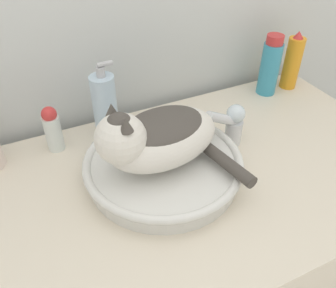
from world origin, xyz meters
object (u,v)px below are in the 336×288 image
(mouthwash_bottle, at_px, (270,66))
(soap_pump_bottle, at_px, (105,106))
(faucet, at_px, (232,123))
(spray_bottle_trigger, at_px, (292,62))
(deodorant_stick, at_px, (53,129))
(cat, at_px, (158,136))

(mouthwash_bottle, bearing_deg, soap_pump_bottle, 180.00)
(faucet, height_order, mouthwash_bottle, mouthwash_bottle)
(faucet, bearing_deg, spray_bottle_trigger, -162.45)
(deodorant_stick, bearing_deg, faucet, -23.12)
(mouthwash_bottle, bearing_deg, deodorant_stick, 180.00)
(cat, distance_m, soap_pump_bottle, 0.23)
(faucet, height_order, spray_bottle_trigger, spray_bottle_trigger)
(deodorant_stick, bearing_deg, spray_bottle_trigger, 0.00)
(soap_pump_bottle, bearing_deg, spray_bottle_trigger, 0.00)
(deodorant_stick, height_order, mouthwash_bottle, mouthwash_bottle)
(faucet, relative_size, deodorant_stick, 1.05)
(cat, relative_size, spray_bottle_trigger, 1.59)
(spray_bottle_trigger, distance_m, mouthwash_bottle, 0.09)
(cat, bearing_deg, mouthwash_bottle, -163.68)
(mouthwash_bottle, bearing_deg, cat, -155.56)
(cat, height_order, faucet, cat)
(soap_pump_bottle, height_order, mouthwash_bottle, soap_pump_bottle)
(soap_pump_bottle, distance_m, deodorant_stick, 0.14)
(spray_bottle_trigger, relative_size, deodorant_stick, 1.50)
(spray_bottle_trigger, bearing_deg, cat, -159.07)
(faucet, height_order, soap_pump_bottle, soap_pump_bottle)
(mouthwash_bottle, bearing_deg, spray_bottle_trigger, 0.00)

